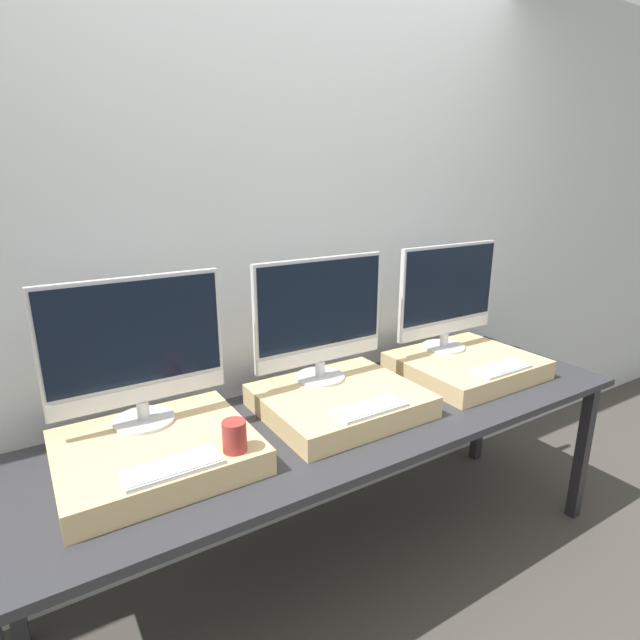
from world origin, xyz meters
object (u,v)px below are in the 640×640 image
mug (234,436)px  monitor_left (136,348)px  keyboard_center (370,408)px  monitor_right (448,294)px  keyboard_right (501,368)px  keyboard_left (173,467)px  monitor_center (320,316)px

mug → monitor_left: bearing=119.6°
mug → keyboard_center: (0.52, 0.00, -0.04)m
monitor_left → monitor_right: same height
keyboard_center → keyboard_right: same height
keyboard_left → mug: mug is taller
keyboard_left → monitor_right: (1.41, 0.34, 0.26)m
monitor_left → monitor_right: bearing=0.0°
monitor_right → monitor_center: bearing=180.0°
monitor_left → mug: bearing=-60.4°
mug → keyboard_right: bearing=0.0°
monitor_right → keyboard_left: bearing=-166.6°
keyboard_center → keyboard_right: size_ratio=1.00×
monitor_center → keyboard_left: bearing=-154.6°
mug → monitor_center: bearing=33.0°
keyboard_center → monitor_center: bearing=90.0°
keyboard_left → mug: (0.19, -0.00, 0.04)m
monitor_center → monitor_right: same height
keyboard_left → monitor_right: bearing=13.4°
monitor_center → keyboard_right: size_ratio=2.07×
keyboard_left → monitor_center: monitor_center is taller
monitor_left → mug: (0.19, -0.34, -0.22)m
monitor_left → monitor_center: bearing=0.0°
monitor_right → mug: bearing=-164.6°
keyboard_left → monitor_center: size_ratio=0.48×
monitor_center → keyboard_right: 0.82m
keyboard_center → keyboard_right: 0.71m
monitor_right → keyboard_center: bearing=-154.6°
monitor_center → monitor_left: bearing=180.0°
mug → monitor_center: (0.52, 0.34, 0.22)m
keyboard_left → keyboard_right: same height
keyboard_left → mug: bearing=-0.0°
keyboard_left → keyboard_right: size_ratio=1.00×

